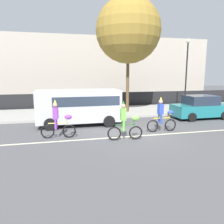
# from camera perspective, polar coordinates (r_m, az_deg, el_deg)

# --- Properties ---
(ground_plane) EXTENTS (80.00, 80.00, 0.00)m
(ground_plane) POSITION_cam_1_polar(r_m,az_deg,el_deg) (11.82, 6.14, -5.57)
(ground_plane) COLOR #4C4C4F
(road_centre_line) EXTENTS (36.00, 0.14, 0.01)m
(road_centre_line) POSITION_cam_1_polar(r_m,az_deg,el_deg) (11.36, 6.98, -6.21)
(road_centre_line) COLOR beige
(road_centre_line) RESTS_ON ground
(sidewalk_curb) EXTENTS (60.00, 5.00, 0.15)m
(sidewalk_curb) POSITION_cam_1_polar(r_m,az_deg,el_deg) (17.91, -0.76, 0.09)
(sidewalk_curb) COLOR #9E9B93
(sidewalk_curb) RESTS_ON ground
(fence_line) EXTENTS (40.00, 0.08, 1.40)m
(fence_line) POSITION_cam_1_polar(r_m,az_deg,el_deg) (20.63, -2.52, 3.16)
(fence_line) COLOR black
(fence_line) RESTS_ON ground
(building_backdrop) EXTENTS (28.00, 8.00, 7.33)m
(building_backdrop) POSITION_cam_1_polar(r_m,az_deg,el_deg) (29.01, -5.44, 10.98)
(building_backdrop) COLOR #B2A899
(building_backdrop) RESTS_ON ground
(parade_cyclist_purple) EXTENTS (1.72, 0.50, 1.92)m
(parade_cyclist_purple) POSITION_cam_1_polar(r_m,az_deg,el_deg) (11.06, -13.87, -2.41)
(parade_cyclist_purple) COLOR black
(parade_cyclist_purple) RESTS_ON ground
(parade_cyclist_lime) EXTENTS (1.72, 0.50, 1.92)m
(parade_cyclist_lime) POSITION_cam_1_polar(r_m,az_deg,el_deg) (10.45, 3.54, -2.85)
(parade_cyclist_lime) COLOR black
(parade_cyclist_lime) RESTS_ON ground
(parade_cyclist_cobalt) EXTENTS (1.72, 0.50, 1.92)m
(parade_cyclist_cobalt) POSITION_cam_1_polar(r_m,az_deg,el_deg) (12.27, 12.97, -1.15)
(parade_cyclist_cobalt) COLOR black
(parade_cyclist_cobalt) RESTS_ON ground
(parked_van_silver) EXTENTS (5.00, 2.22, 2.18)m
(parked_van_silver) POSITION_cam_1_polar(r_m,az_deg,el_deg) (13.60, -8.39, 1.94)
(parked_van_silver) COLOR silver
(parked_van_silver) RESTS_ON ground
(parked_car_teal) EXTENTS (4.10, 1.92, 1.64)m
(parked_car_teal) POSITION_cam_1_polar(r_m,az_deg,el_deg) (16.75, 22.21, 1.09)
(parked_car_teal) COLOR #1E727A
(parked_car_teal) RESTS_ON ground
(street_lamp_post) EXTENTS (0.36, 0.36, 5.86)m
(street_lamp_post) POSITION_cam_1_polar(r_m,az_deg,el_deg) (19.93, 18.97, 11.86)
(street_lamp_post) COLOR black
(street_lamp_post) RESTS_ON sidewalk_curb
(street_tree_near_lamp) EXTENTS (4.95, 4.95, 8.70)m
(street_tree_near_lamp) POSITION_cam_1_polar(r_m,az_deg,el_deg) (17.64, 4.27, 20.47)
(street_tree_near_lamp) COLOR brown
(street_tree_near_lamp) RESTS_ON sidewalk_curb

